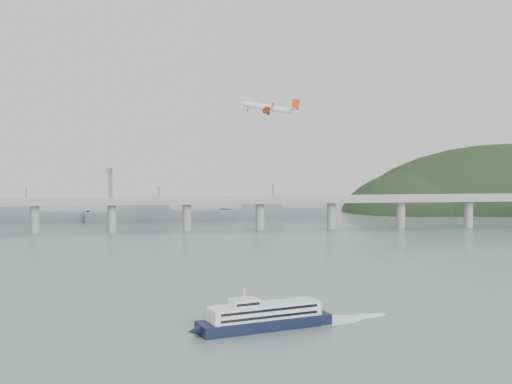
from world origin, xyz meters
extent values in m
plane|color=slate|center=(0.00, 0.00, 0.00)|extent=(900.00, 900.00, 0.00)
cube|color=gray|center=(0.00, 200.00, 20.00)|extent=(800.00, 22.00, 2.20)
cube|color=gray|center=(0.00, 189.50, 22.00)|extent=(800.00, 0.60, 1.80)
cube|color=gray|center=(0.00, 210.50, 22.00)|extent=(800.00, 0.60, 1.80)
cylinder|color=gray|center=(-130.00, 200.00, 9.50)|extent=(6.00, 6.00, 21.00)
cylinder|color=gray|center=(-80.00, 200.00, 9.50)|extent=(6.00, 6.00, 21.00)
cylinder|color=gray|center=(-30.00, 200.00, 9.50)|extent=(6.00, 6.00, 21.00)
cylinder|color=gray|center=(20.00, 200.00, 9.50)|extent=(6.00, 6.00, 21.00)
cylinder|color=gray|center=(70.00, 200.00, 9.50)|extent=(6.00, 6.00, 21.00)
cylinder|color=gray|center=(120.00, 200.00, 9.50)|extent=(6.00, 6.00, 21.00)
cylinder|color=gray|center=(170.00, 200.00, 9.50)|extent=(6.00, 6.00, 21.00)
ellipsoid|color=black|center=(270.00, 330.00, -18.00)|extent=(320.00, 150.00, 156.00)
ellipsoid|color=black|center=(175.00, 320.00, -12.00)|extent=(140.00, 110.00, 96.00)
cube|color=slate|center=(-150.00, 270.00, 4.00)|extent=(95.67, 20.15, 8.00)
cube|color=slate|center=(-159.50, 270.00, 12.00)|extent=(33.90, 15.02, 8.00)
cylinder|color=slate|center=(-150.00, 270.00, 20.00)|extent=(1.60, 1.60, 14.00)
cube|color=slate|center=(-50.00, 265.00, 4.00)|extent=(110.55, 21.43, 8.00)
cube|color=slate|center=(-61.00, 265.00, 12.00)|extent=(39.01, 16.73, 8.00)
cylinder|color=slate|center=(-50.00, 265.00, 20.00)|extent=(1.60, 1.60, 14.00)
cube|color=slate|center=(40.00, 275.00, 4.00)|extent=(85.00, 13.60, 8.00)
cube|color=slate|center=(31.50, 275.00, 12.00)|extent=(29.75, 11.90, 8.00)
cylinder|color=slate|center=(40.00, 275.00, 20.00)|extent=(1.60, 1.60, 14.00)
cube|color=slate|center=(-90.00, 300.00, 20.00)|extent=(3.00, 3.00, 40.00)
cube|color=slate|center=(-90.00, 290.00, 38.00)|extent=(3.00, 28.00, 3.00)
cube|color=black|center=(-10.08, -52.53, 1.73)|extent=(44.47, 22.85, 3.47)
cone|color=black|center=(-32.42, -59.51, 1.73)|extent=(5.17, 4.60, 3.47)
cube|color=white|center=(-10.08, -52.53, 5.63)|extent=(37.33, 19.12, 4.33)
cube|color=black|center=(-8.78, -56.71, 6.76)|extent=(31.48, 9.95, 0.87)
cube|color=black|center=(-8.78, -56.71, 4.68)|extent=(31.48, 9.95, 0.87)
cube|color=black|center=(-11.39, -48.36, 6.76)|extent=(31.48, 9.95, 0.87)
cube|color=black|center=(-11.39, -48.36, 4.68)|extent=(31.48, 9.95, 0.87)
cube|color=white|center=(-16.70, -54.60, 8.93)|extent=(10.08, 8.38, 2.25)
cube|color=black|center=(-15.79, -57.54, 8.93)|extent=(7.48, 2.42, 0.87)
cylinder|color=white|center=(-16.70, -54.60, 11.70)|extent=(0.54, 0.54, 3.47)
ellipsoid|color=white|center=(13.08, -45.30, 0.04)|extent=(27.55, 19.35, 0.17)
ellipsoid|color=white|center=(24.67, -41.68, 0.04)|extent=(19.73, 11.54, 0.17)
cylinder|color=white|center=(12.65, 106.89, 78.55)|extent=(25.17, 8.19, 7.12)
cone|color=white|center=(-1.21, 109.01, 80.81)|extent=(4.58, 3.92, 3.74)
cone|color=white|center=(27.02, 104.72, 76.67)|extent=(5.18, 3.69, 3.88)
cube|color=white|center=(13.37, 106.74, 77.54)|extent=(8.68, 30.49, 2.57)
cube|color=white|center=(26.25, 104.87, 77.42)|extent=(4.32, 10.95, 1.22)
cube|color=red|center=(27.60, 104.82, 80.17)|extent=(4.89, 1.06, 6.34)
cylinder|color=red|center=(12.56, 111.72, 76.27)|extent=(4.34, 2.79, 2.62)
cylinder|color=black|center=(10.74, 112.00, 76.57)|extent=(0.95, 2.09, 2.07)
cube|color=white|center=(12.71, 111.75, 77.15)|extent=(2.37, 0.58, 1.41)
cylinder|color=red|center=(11.17, 102.08, 76.78)|extent=(4.34, 2.79, 2.62)
cylinder|color=black|center=(9.35, 102.35, 77.07)|extent=(0.95, 2.09, 2.07)
cube|color=white|center=(11.32, 102.10, 77.65)|extent=(2.37, 0.58, 1.41)
cylinder|color=black|center=(13.44, 108.97, 75.84)|extent=(0.71, 0.42, 2.17)
cylinder|color=black|center=(13.28, 108.94, 74.88)|extent=(1.16, 0.52, 1.14)
cylinder|color=black|center=(12.78, 104.41, 76.08)|extent=(0.71, 0.42, 2.17)
cylinder|color=black|center=(12.62, 104.38, 75.12)|extent=(1.16, 0.52, 1.14)
cylinder|color=black|center=(1.85, 108.41, 77.79)|extent=(0.71, 0.42, 2.17)
cylinder|color=black|center=(1.69, 108.38, 76.83)|extent=(1.16, 0.52, 1.14)
cube|color=red|center=(17.43, 121.41, 77.53)|extent=(1.76, 0.45, 2.33)
cube|color=red|center=(13.13, 91.59, 79.09)|extent=(1.76, 0.45, 2.33)
camera|label=1|loc=(-37.93, -263.57, 57.56)|focal=48.00mm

